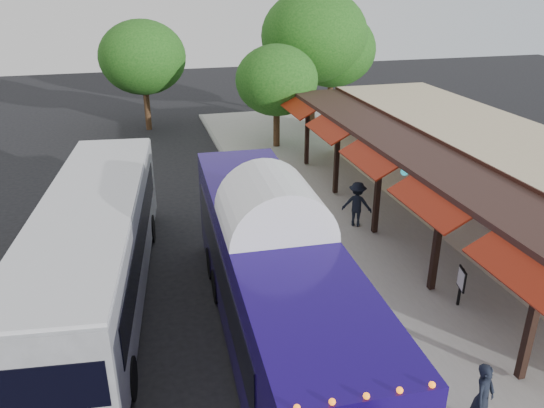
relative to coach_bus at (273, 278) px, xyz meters
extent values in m
plane|color=black|center=(1.45, 1.09, -2.03)|extent=(90.00, 90.00, 0.00)
cube|color=#9E9B93|center=(6.45, 5.09, -1.95)|extent=(10.00, 40.00, 0.15)
cube|color=gray|center=(1.50, 5.09, -1.95)|extent=(0.20, 40.00, 0.16)
cube|color=#C5AC88|center=(9.95, 5.09, -0.23)|extent=(5.00, 20.00, 3.60)
cube|color=black|center=(7.43, 5.09, 1.27)|extent=(0.06, 20.00, 0.60)
cube|color=#331E19|center=(6.35, 5.09, 1.37)|extent=(2.60, 20.00, 0.18)
cube|color=black|center=(5.23, -2.91, -0.22)|extent=(0.18, 0.18, 3.16)
cube|color=maroon|center=(4.80, -2.91, 1.12)|extent=(1.00, 3.20, 0.57)
cube|color=black|center=(5.23, 1.09, -0.22)|extent=(0.18, 0.18, 3.16)
cube|color=maroon|center=(4.80, 1.09, 1.12)|extent=(1.00, 3.20, 0.57)
cube|color=black|center=(5.23, 5.09, -0.22)|extent=(0.18, 0.18, 3.16)
cube|color=maroon|center=(4.80, 5.09, 1.12)|extent=(1.00, 3.20, 0.57)
cube|color=black|center=(5.23, 9.09, -0.22)|extent=(0.18, 0.18, 3.16)
cube|color=maroon|center=(4.80, 9.09, 1.12)|extent=(1.00, 3.20, 0.57)
cube|color=black|center=(5.23, 13.09, -0.22)|extent=(0.18, 0.18, 3.16)
cube|color=maroon|center=(4.80, 13.09, 1.12)|extent=(1.00, 3.20, 0.57)
sphere|color=teal|center=(5.65, -0.91, 0.85)|extent=(0.26, 0.26, 0.26)
sphere|color=teal|center=(5.65, 4.09, 0.85)|extent=(0.26, 0.26, 0.26)
sphere|color=teal|center=(5.65, 9.09, 0.85)|extent=(0.26, 0.26, 0.26)
cube|color=#18085E|center=(0.00, 0.01, -0.05)|extent=(2.93, 11.80, 3.08)
cube|color=#18085E|center=(0.00, 0.01, -1.73)|extent=(2.87, 11.69, 0.34)
ellipsoid|color=white|center=(0.00, 0.01, 1.47)|extent=(2.92, 11.57, 0.55)
cylinder|color=black|center=(-1.13, 3.76, -1.52)|extent=(0.33, 1.03, 1.02)
cylinder|color=black|center=(1.13, 3.76, -1.52)|extent=(0.33, 1.03, 1.02)
cube|color=gray|center=(-4.39, 3.38, -0.27)|extent=(3.96, 12.30, 2.78)
cube|color=black|center=(-5.72, 3.38, -0.03)|extent=(1.17, 10.21, 1.05)
cube|color=black|center=(-3.07, 3.38, -0.03)|extent=(1.17, 10.21, 1.05)
cube|color=silver|center=(-4.39, 3.38, 1.17)|extent=(3.88, 12.05, 0.11)
cylinder|color=black|center=(-5.60, -0.85, -1.52)|extent=(0.40, 1.03, 1.01)
cylinder|color=black|center=(-3.19, -0.85, -1.52)|extent=(0.40, 1.03, 1.01)
cylinder|color=black|center=(-5.60, 7.00, -1.52)|extent=(0.40, 1.03, 1.01)
cylinder|color=black|center=(-3.19, 7.00, -1.52)|extent=(0.40, 1.03, 1.01)
imported|color=black|center=(3.42, -3.91, -1.08)|extent=(0.69, 0.62, 1.59)
imported|color=black|center=(2.08, 0.30, -1.05)|extent=(0.90, 0.76, 1.65)
imported|color=black|center=(2.05, 3.63, -1.00)|extent=(1.11, 0.74, 1.76)
imported|color=black|center=(4.85, 5.93, -1.00)|extent=(1.30, 1.12, 1.75)
cube|color=black|center=(5.59, 0.18, -1.28)|extent=(0.08, 0.08, 1.19)
cube|color=black|center=(5.59, 0.18, -1.01)|extent=(0.18, 0.54, 0.65)
cube|color=white|center=(5.55, 0.18, -1.01)|extent=(0.12, 0.44, 0.54)
cylinder|color=#382314|center=(4.65, 16.67, -0.74)|extent=(0.36, 0.36, 2.57)
ellipsoid|color=#174912|center=(4.65, 16.67, 1.77)|extent=(4.44, 4.44, 3.77)
cylinder|color=#382314|center=(8.19, 20.90, -0.14)|extent=(0.36, 0.36, 3.77)
ellipsoid|color=#174912|center=(8.19, 20.90, 3.54)|extent=(6.51, 6.51, 5.53)
cylinder|color=#382314|center=(9.54, 21.36, -0.44)|extent=(0.36, 0.36, 3.18)
ellipsoid|color=#174912|center=(9.54, 21.36, 2.67)|extent=(5.49, 5.49, 4.67)
cylinder|color=#382314|center=(-2.07, 22.63, -0.52)|extent=(0.36, 0.36, 3.01)
ellipsoid|color=#174912|center=(-2.07, 22.63, 2.42)|extent=(5.19, 5.19, 4.41)
camera|label=1|loc=(-2.94, -10.95, 6.88)|focal=35.00mm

